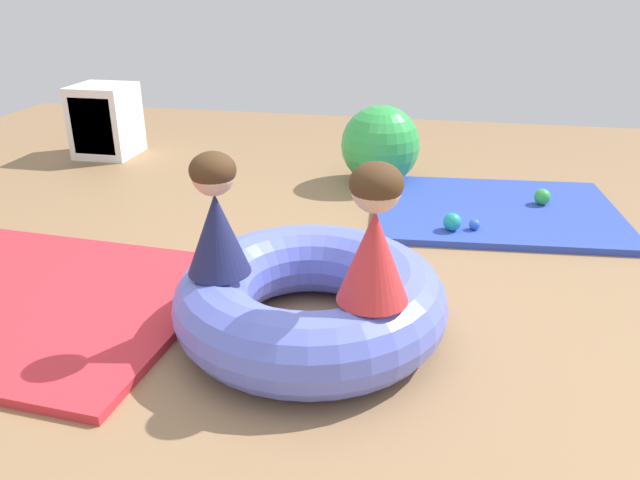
% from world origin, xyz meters
% --- Properties ---
extents(ground_plane, '(8.00, 8.00, 0.00)m').
position_xyz_m(ground_plane, '(0.00, 0.00, 0.00)').
color(ground_plane, '#93704C').
extents(gym_mat_center_rear, '(1.57, 1.25, 0.04)m').
position_xyz_m(gym_mat_center_rear, '(0.81, 1.45, 0.02)').
color(gym_mat_center_rear, '#2D47B7').
rests_on(gym_mat_center_rear, ground).
extents(gym_mat_front, '(1.72, 1.38, 0.04)m').
position_xyz_m(gym_mat_front, '(-1.36, -0.14, 0.02)').
color(gym_mat_front, red).
rests_on(gym_mat_front, ground).
extents(inflatable_cushion, '(1.11, 1.11, 0.32)m').
position_xyz_m(inflatable_cushion, '(-0.02, -0.13, 0.16)').
color(inflatable_cushion, '#6070E5').
rests_on(inflatable_cushion, ground).
extents(child_in_navy, '(0.34, 0.34, 0.48)m').
position_xyz_m(child_in_navy, '(-0.35, -0.25, 0.55)').
color(child_in_navy, navy).
rests_on(child_in_navy, inflatable_cushion).
extents(child_in_red, '(0.26, 0.26, 0.51)m').
position_xyz_m(child_in_red, '(0.25, -0.36, 0.56)').
color(child_in_red, red).
rests_on(child_in_red, inflatable_cushion).
extents(play_ball_green, '(0.10, 0.10, 0.10)m').
position_xyz_m(play_ball_green, '(1.10, 1.56, 0.09)').
color(play_ball_green, green).
rests_on(play_ball_green, gym_mat_center_rear).
extents(play_ball_teal, '(0.10, 0.10, 0.10)m').
position_xyz_m(play_ball_teal, '(0.55, 1.02, 0.09)').
color(play_ball_teal, teal).
rests_on(play_ball_teal, gym_mat_center_rear).
extents(play_ball_blue, '(0.06, 0.06, 0.06)m').
position_xyz_m(play_ball_blue, '(0.67, 1.05, 0.07)').
color(play_ball_blue, blue).
rests_on(play_ball_blue, gym_mat_center_rear).
extents(exercise_ball_large, '(0.55, 0.55, 0.55)m').
position_xyz_m(exercise_ball_large, '(0.04, 1.91, 0.27)').
color(exercise_ball_large, green).
rests_on(exercise_ball_large, ground).
extents(storage_cube, '(0.44, 0.44, 0.56)m').
position_xyz_m(storage_cube, '(-2.20, 2.18, 0.28)').
color(storage_cube, white).
rests_on(storage_cube, ground).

